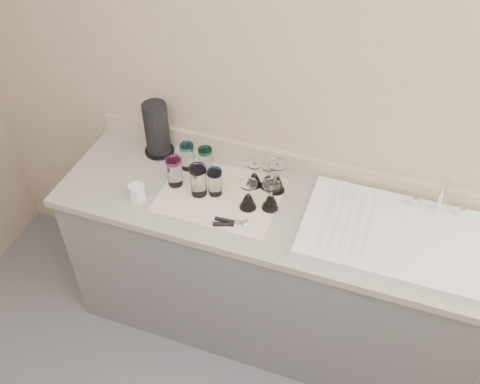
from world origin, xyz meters
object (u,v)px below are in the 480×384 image
at_px(sink_unit, 399,235).
at_px(goblet_front_left, 248,199).
at_px(goblet_extra, 268,179).
at_px(goblet_back_right, 276,181).
at_px(white_mug, 137,192).
at_px(goblet_front_right, 270,200).
at_px(tumbler_cyan, 206,160).
at_px(tumbler_teal, 187,156).
at_px(paper_towel_roll, 157,130).
at_px(tumbler_magenta, 174,172).
at_px(tumbler_lavender, 215,182).
at_px(tumbler_blue, 198,180).
at_px(can_opener, 231,223).
at_px(goblet_back_left, 254,178).

bearing_deg(sink_unit, goblet_front_left, -176.54).
bearing_deg(goblet_extra, goblet_back_right, -12.12).
bearing_deg(white_mug, goblet_front_right, 13.13).
bearing_deg(tumbler_cyan, tumbler_teal, -178.04).
height_order(goblet_front_right, paper_towel_roll, paper_towel_roll).
bearing_deg(tumbler_magenta, goblet_extra, 17.01).
bearing_deg(paper_towel_roll, tumbler_lavender, -27.57).
bearing_deg(tumbler_lavender, tumbler_cyan, 127.55).
height_order(tumbler_blue, can_opener, tumbler_blue).
distance_m(goblet_back_left, goblet_back_right, 0.11).
distance_m(tumbler_cyan, goblet_back_right, 0.36).
xyz_separation_m(tumbler_lavender, goblet_front_right, (0.27, -0.01, -0.02)).
bearing_deg(paper_towel_roll, goblet_back_left, -9.09).
xyz_separation_m(goblet_back_right, goblet_front_right, (0.01, -0.12, -0.01)).
height_order(goblet_front_right, goblet_extra, goblet_front_right).
relative_size(sink_unit, white_mug, 7.27).
bearing_deg(can_opener, tumbler_teal, 138.61).
distance_m(tumbler_teal, goblet_back_right, 0.45).
xyz_separation_m(sink_unit, goblet_front_right, (-0.58, -0.01, 0.04)).
bearing_deg(tumbler_blue, sink_unit, 1.86).
distance_m(tumbler_teal, white_mug, 0.31).
relative_size(goblet_back_right, goblet_extra, 1.23).
distance_m(goblet_front_left, can_opener, 0.14).
relative_size(tumbler_teal, tumbler_magenta, 0.93).
distance_m(goblet_front_right, can_opener, 0.21).
height_order(goblet_back_right, goblet_front_left, goblet_back_right).
bearing_deg(tumbler_cyan, goblet_front_right, -20.16).
bearing_deg(paper_towel_roll, tumbler_blue, -35.75).
xyz_separation_m(sink_unit, paper_towel_roll, (-1.23, 0.20, 0.12)).
distance_m(sink_unit, tumbler_teal, 1.05).
bearing_deg(paper_towel_roll, tumbler_teal, -21.36).
xyz_separation_m(tumbler_blue, goblet_back_left, (0.22, 0.14, -0.04)).
xyz_separation_m(tumbler_blue, goblet_front_right, (0.34, 0.02, -0.03)).
bearing_deg(paper_towel_roll, sink_unit, -9.10).
distance_m(tumbler_blue, goblet_front_left, 0.25).
distance_m(goblet_back_left, goblet_extra, 0.07).
bearing_deg(goblet_back_right, tumbler_lavender, -155.64).
bearing_deg(sink_unit, goblet_back_left, 170.90).
height_order(tumbler_cyan, white_mug, tumbler_cyan).
bearing_deg(goblet_back_right, paper_towel_roll, 172.55).
xyz_separation_m(tumbler_cyan, goblet_back_right, (0.36, -0.01, -0.02)).
xyz_separation_m(goblet_back_right, goblet_front_left, (-0.09, -0.15, -0.01)).
bearing_deg(goblet_back_left, tumbler_teal, 178.24).
distance_m(tumbler_lavender, goblet_extra, 0.25).
height_order(goblet_front_left, can_opener, goblet_front_left).
distance_m(goblet_back_right, goblet_front_left, 0.18).
bearing_deg(goblet_front_left, goblet_extra, 74.87).
distance_m(tumbler_lavender, white_mug, 0.36).
bearing_deg(goblet_front_left, paper_towel_roll, 156.99).
bearing_deg(goblet_back_left, goblet_back_right, 0.91).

